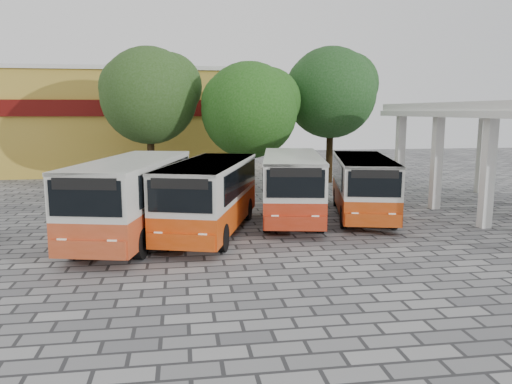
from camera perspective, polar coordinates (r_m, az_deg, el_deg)
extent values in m
plane|color=#59595C|center=(18.94, 7.33, -6.12)|extent=(90.00, 90.00, 0.00)
cube|color=silver|center=(30.98, 16.14, 4.27)|extent=(0.45, 0.45, 5.00)
cube|color=silver|center=(33.55, 24.42, 4.17)|extent=(0.45, 0.45, 5.00)
cube|color=#B39230|center=(43.95, -16.50, 7.58)|extent=(20.00, 10.00, 8.00)
cube|color=#590C0A|center=(38.89, -17.60, 9.13)|extent=(20.00, 0.20, 1.20)
cube|color=silver|center=(44.05, -16.75, 12.98)|extent=(20.40, 10.40, 0.30)
cube|color=#BA431D|center=(20.32, -13.83, -2.43)|extent=(4.56, 8.98, 1.13)
cube|color=beige|center=(20.10, -13.98, 1.36)|extent=(4.56, 8.98, 1.58)
cube|color=beige|center=(20.01, -14.06, 3.42)|extent=(4.61, 8.99, 0.13)
cube|color=black|center=(20.26, -17.67, 1.30)|extent=(1.74, 6.91, 1.13)
cube|color=black|center=(20.01, -10.24, 1.50)|extent=(1.74, 6.91, 1.13)
cube|color=black|center=(15.84, -15.39, -0.71)|extent=(2.26, 0.60, 1.13)
cube|color=black|center=(15.77, -15.46, 0.91)|extent=(2.00, 0.55, 0.37)
cylinder|color=black|center=(17.87, -18.30, -5.67)|extent=(0.30, 1.08, 1.08)
cylinder|color=black|center=(17.62, -10.79, -5.56)|extent=(0.30, 1.08, 1.08)
cylinder|color=black|center=(23.26, -16.04, -2.15)|extent=(0.30, 1.08, 1.08)
cylinder|color=black|center=(23.07, -10.30, -2.03)|extent=(0.30, 1.08, 1.08)
cube|color=#C73E09|center=(20.61, -5.24, -2.18)|extent=(4.76, 8.51, 1.07)
cube|color=beige|center=(20.40, -5.29, 1.36)|extent=(4.76, 8.51, 1.50)
cube|color=beige|center=(20.31, -5.32, 3.28)|extent=(4.81, 8.53, 0.12)
cube|color=black|center=(20.36, -8.78, 1.32)|extent=(2.05, 6.44, 1.07)
cube|color=black|center=(20.50, -1.82, 1.48)|extent=(2.05, 6.44, 1.07)
cube|color=black|center=(16.35, -4.44, -0.54)|extent=(2.11, 0.70, 1.07)
cube|color=black|center=(16.29, -4.46, 0.95)|extent=(1.87, 0.63, 0.35)
cylinder|color=black|center=(18.09, -8.21, -5.20)|extent=(0.29, 1.02, 1.02)
cylinder|color=black|center=(18.23, -1.24, -4.99)|extent=(0.29, 1.02, 1.02)
cylinder|color=black|center=(23.26, -8.33, -1.96)|extent=(0.29, 1.02, 1.02)
cylinder|color=black|center=(23.37, -2.92, -1.82)|extent=(0.29, 1.02, 1.02)
cube|color=#AF2A10|center=(23.35, 4.09, -0.78)|extent=(3.98, 8.59, 1.09)
cube|color=beige|center=(23.16, 4.12, 2.40)|extent=(3.98, 8.59, 1.52)
cube|color=beige|center=(23.08, 4.14, 4.12)|extent=(4.03, 8.60, 0.12)
cube|color=black|center=(22.91, 1.04, 2.38)|extent=(1.32, 6.71, 1.09)
cube|color=black|center=(23.46, 7.13, 2.48)|extent=(1.32, 6.71, 1.09)
cube|color=black|center=(19.16, 6.86, 0.96)|extent=(2.19, 0.46, 1.09)
cube|color=black|center=(19.10, 6.88, 2.25)|extent=(1.94, 0.43, 0.35)
cylinder|color=black|center=(20.62, 2.68, -3.30)|extent=(0.29, 1.03, 1.03)
cylinder|color=black|center=(21.16, 8.63, -3.07)|extent=(0.29, 1.03, 1.03)
cylinder|color=black|center=(25.81, 0.35, -0.73)|extent=(0.29, 1.03, 1.03)
cylinder|color=black|center=(26.25, 5.17, -0.60)|extent=(0.29, 1.03, 1.03)
cube|color=#B33A0A|center=(24.31, 12.04, -0.69)|extent=(4.17, 8.13, 1.02)
cube|color=beige|center=(24.13, 12.14, 2.18)|extent=(4.17, 8.13, 1.43)
cube|color=beige|center=(24.06, 12.19, 3.73)|extent=(4.21, 8.14, 0.12)
cube|color=black|center=(23.73, 9.45, 2.18)|extent=(1.61, 6.25, 1.02)
cube|color=black|center=(24.57, 14.74, 2.24)|extent=(1.61, 6.25, 1.02)
cube|color=black|center=(20.54, 15.99, 0.86)|extent=(2.04, 0.56, 1.02)
cube|color=black|center=(20.49, 16.04, 1.99)|extent=(1.81, 0.51, 0.33)
cylinder|color=black|center=(21.69, 11.75, -2.94)|extent=(0.27, 0.97, 0.97)
cylinder|color=black|center=(22.50, 16.79, -2.70)|extent=(0.27, 0.97, 0.97)
cylinder|color=black|center=(26.40, 7.95, -0.66)|extent=(0.27, 0.97, 0.97)
cylinder|color=black|center=(27.08, 12.22, -0.54)|extent=(0.27, 0.97, 0.97)
cylinder|color=#302211|center=(33.44, -11.91, 4.17)|extent=(0.47, 0.47, 4.29)
sphere|color=#224214|center=(33.33, -12.13, 10.71)|extent=(6.22, 6.22, 6.22)
sphere|color=#224214|center=(33.60, -9.97, 11.83)|extent=(4.35, 4.35, 4.35)
sphere|color=#224214|center=(33.23, -14.09, 11.45)|extent=(4.04, 4.04, 4.04)
cylinder|color=black|center=(31.92, -0.75, 3.65)|extent=(0.45, 0.45, 3.75)
sphere|color=#1A4C0E|center=(31.77, -0.76, 9.32)|extent=(6.05, 6.05, 6.05)
sphere|color=#1A4C0E|center=(32.26, 1.33, 10.40)|extent=(4.24, 4.24, 4.24)
sphere|color=#1A4C0E|center=(31.44, -2.65, 10.14)|extent=(3.94, 3.94, 3.94)
cylinder|color=black|center=(35.36, 8.39, 4.66)|extent=(0.47, 0.47, 4.45)
sphere|color=#153C12|center=(35.27, 8.55, 11.16)|extent=(6.23, 6.23, 6.23)
sphere|color=#153C12|center=(35.96, 10.37, 12.07)|extent=(4.36, 4.36, 4.36)
sphere|color=#153C12|center=(34.79, 6.91, 12.00)|extent=(4.05, 4.05, 4.05)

